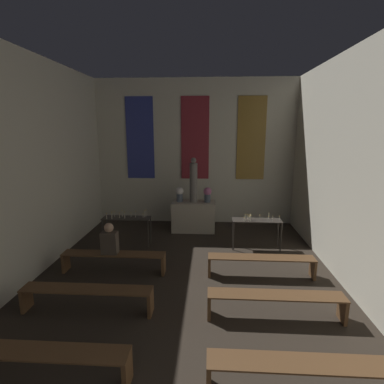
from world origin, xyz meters
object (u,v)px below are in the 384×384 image
Objects in this scene: pew_back_left at (114,258)px; candle_rack_left at (127,221)px; altar at (193,216)px; statue at (194,181)px; pew_second_right at (302,370)px; pew_second_left at (40,358)px; pew_third_right at (276,300)px; pew_back_right at (261,262)px; person_seated at (110,240)px; flower_vase_right at (207,194)px; candle_rack_right at (257,224)px; flower_vase_left at (180,194)px; pew_third_left at (87,294)px.

candle_rack_left is at bearing 94.70° from pew_back_left.
altar is at bearing 60.65° from pew_back_left.
statue is 2.44m from candle_rack_left.
pew_second_right is at bearing -74.52° from altar.
pew_second_left is 3.69m from pew_third_right.
pew_second_left is 3.07m from pew_back_left.
pew_back_left is 1.00× the size of pew_back_right.
altar reaches higher than pew_back_right.
statue reaches higher than pew_second_left.
pew_back_right is 3.27× the size of person_seated.
pew_second_left is at bearing -109.32° from flower_vase_right.
pew_third_right is (1.68, -4.52, -0.13)m from altar.
pew_second_left is at bearing -88.36° from candle_rack_left.
statue reaches higher than person_seated.
candle_rack_right reaches higher than pew_back_left.
pew_second_left is 1.00× the size of pew_second_right.
altar is 2.27m from candle_rack_left.
flower_vase_left reaches higher than person_seated.
candle_rack_left is 0.56× the size of pew_third_right.
person_seated is (-3.56, -1.63, 0.08)m from candle_rack_right.
person_seated reaches higher than candle_rack_left.
flower_vase_right is 6.48m from pew_second_left.
candle_rack_left is 0.56× the size of pew_back_right.
pew_third_left is at bearing -87.20° from person_seated.
statue is 2.99× the size of flower_vase_left.
pew_second_left is (-1.68, -6.05, -1.28)m from statue.
statue is 0.60× the size of pew_second_right.
candle_rack_right is at bearing 85.33° from pew_back_right.
altar is 1.15m from statue.
flower_vase_left is 6.24m from pew_second_left.
flower_vase_right is 0.20× the size of pew_second_left.
altar reaches higher than pew_second_right.
statue is at bearing 0.00° from flower_vase_left.
pew_third_right is at bearing -90.00° from pew_back_right.
flower_vase_left is 5.07m from pew_third_right.
flower_vase_left is 0.20× the size of pew_second_left.
person_seated is (-3.43, 3.07, 0.44)m from pew_second_right.
statue reaches higher than flower_vase_left.
flower_vase_left is at bearing 180.00° from altar.
candle_rack_right reaches higher than pew_back_right.
flower_vase_right is 6.24m from pew_second_right.
pew_back_left is at bearing -154.91° from candle_rack_right.
candle_rack_left is 1.00× the size of candle_rack_right.
person_seated is (-3.43, 1.54, 0.44)m from pew_third_right.
flower_vase_right is (0.45, 0.00, -0.40)m from statue.
pew_second_left is at bearing -105.48° from statue.
pew_back_left is at bearing -85.30° from candle_rack_left.
flower_vase_left is 1.99m from candle_rack_left.
pew_back_left is (-3.49, -1.63, -0.36)m from candle_rack_right.
candle_rack_left reaches higher than pew_second_left.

